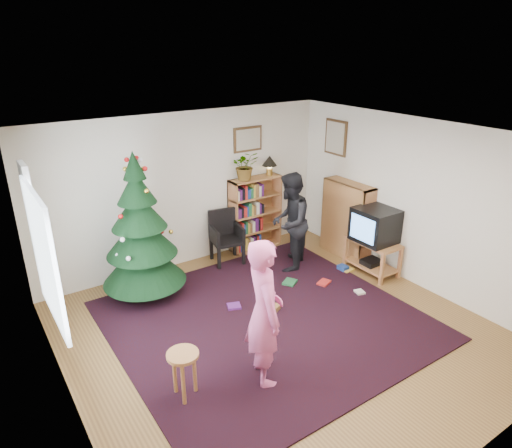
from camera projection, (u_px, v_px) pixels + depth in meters
floor at (279, 332)px, 5.88m from camera, size 5.00×5.00×0.00m
ceiling at (283, 138)px, 4.94m from camera, size 5.00×5.00×0.00m
wall_back at (187, 190)px, 7.33m from camera, size 5.00×0.02×2.50m
wall_front at (477, 355)px, 3.49m from camera, size 5.00×0.02×2.50m
wall_left at (59, 307)px, 4.11m from camera, size 0.02×5.00×2.50m
wall_right at (416, 204)px, 6.71m from camera, size 0.02×5.00×2.50m
rug at (265, 320)px, 6.10m from camera, size 3.80×3.60×0.02m
window_pane at (45, 257)px, 4.49m from camera, size 0.04×1.20×1.40m
curtain at (36, 233)px, 5.05m from camera, size 0.06×0.35×1.60m
picture_back at (248, 139)px, 7.65m from camera, size 0.55×0.03×0.42m
picture_right at (336, 137)px, 7.78m from camera, size 0.03×0.50×0.60m
christmas_tree at (141, 239)px, 6.41m from camera, size 1.19×1.19×2.16m
bookshelf_back at (255, 212)px, 8.05m from camera, size 0.95×0.30×1.30m
bookshelf_right at (347, 219)px, 7.78m from camera, size 0.30×0.95×1.30m
tv_stand at (372, 254)px, 7.29m from camera, size 0.47×0.84×0.55m
crt_tv at (375, 225)px, 7.10m from camera, size 0.57×0.61×0.53m
armchair at (224, 234)px, 7.63m from camera, size 0.57×0.58×0.89m
stool at (183, 363)px, 4.65m from camera, size 0.33×0.33×0.55m
person_standing at (264, 313)px, 4.78m from camera, size 0.57×0.70×1.67m
person_by_chair at (290, 222)px, 7.25m from camera, size 0.99×0.97×1.61m
potted_plant at (245, 166)px, 7.62m from camera, size 0.55×0.51×0.49m
table_lamp at (270, 162)px, 7.89m from camera, size 0.26×0.26×0.35m
floor_clutter at (312, 286)px, 6.89m from camera, size 2.32×1.01×0.08m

